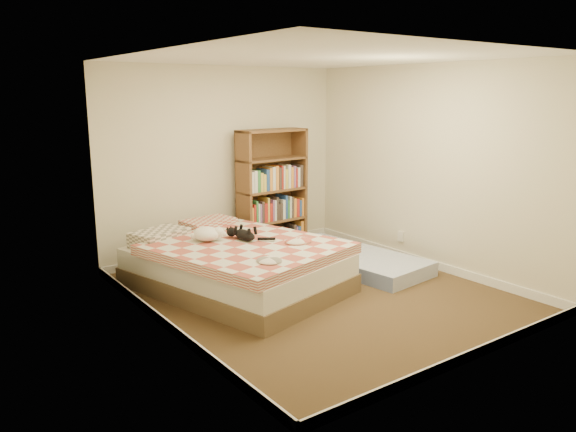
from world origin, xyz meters
TOP-DOWN VIEW (x-y plane):
  - room at (0.00, 0.00)m, footprint 3.51×4.01m
  - bed at (-0.64, 0.68)m, footprint 2.12×2.61m
  - bookshelf at (0.60, 1.78)m, footprint 1.03×0.40m
  - floor_mattress at (0.98, 0.53)m, footprint 1.12×2.06m
  - black_cat at (-0.53, 0.66)m, footprint 0.28×0.59m
  - white_dog at (-0.88, 0.85)m, footprint 0.33×0.36m

SIDE VIEW (x-z plane):
  - floor_mattress at x=0.98m, z-range 0.00..0.18m
  - bed at x=-0.64m, z-range -0.03..0.58m
  - bookshelf at x=0.60m, z-range -0.24..1.44m
  - black_cat at x=-0.53m, z-range 0.54..0.67m
  - white_dog at x=-0.88m, z-range 0.55..0.70m
  - room at x=0.00m, z-range -0.06..2.45m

